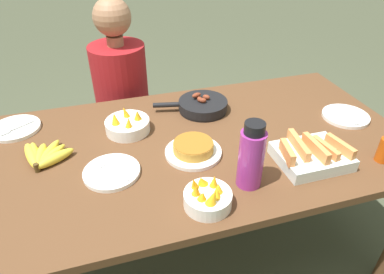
{
  "coord_description": "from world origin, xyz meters",
  "views": [
    {
      "loc": [
        -0.34,
        -1.13,
        1.57
      ],
      "look_at": [
        0.0,
        0.0,
        0.76
      ],
      "focal_mm": 32.0,
      "sensor_mm": 36.0,
      "label": 1
    }
  ],
  "objects_px": {
    "empty_plate_near_front": "(112,172)",
    "empty_plate_far_right": "(15,128)",
    "banana_bunch": "(42,156)",
    "person_figure": "(125,117)",
    "skillet": "(202,105)",
    "melon_tray": "(311,155)",
    "fruit_bowl_mango": "(208,197)",
    "frittata_plate_center": "(193,149)",
    "water_bottle": "(251,156)",
    "fruit_bowl_citrus": "(128,125)",
    "empty_plate_far_left": "(346,116)"
  },
  "relations": [
    {
      "from": "empty_plate_near_front",
      "to": "empty_plate_far_right",
      "type": "relative_size",
      "value": 0.99
    },
    {
      "from": "banana_bunch",
      "to": "person_figure",
      "type": "bearing_deg",
      "value": 58.81
    },
    {
      "from": "skillet",
      "to": "person_figure",
      "type": "distance_m",
      "value": 0.61
    },
    {
      "from": "melon_tray",
      "to": "person_figure",
      "type": "relative_size",
      "value": 0.23
    },
    {
      "from": "fruit_bowl_mango",
      "to": "frittata_plate_center",
      "type": "bearing_deg",
      "value": 82.5
    },
    {
      "from": "person_figure",
      "to": "skillet",
      "type": "bearing_deg",
      "value": -51.63
    },
    {
      "from": "water_bottle",
      "to": "fruit_bowl_citrus",
      "type": "bearing_deg",
      "value": 128.12
    },
    {
      "from": "water_bottle",
      "to": "empty_plate_far_left",
      "type": "bearing_deg",
      "value": 24.38
    },
    {
      "from": "fruit_bowl_citrus",
      "to": "empty_plate_near_front",
      "type": "bearing_deg",
      "value": -110.09
    },
    {
      "from": "empty_plate_far_left",
      "to": "fruit_bowl_citrus",
      "type": "xyz_separation_m",
      "value": [
        -1.0,
        0.18,
        0.02
      ]
    },
    {
      "from": "fruit_bowl_citrus",
      "to": "fruit_bowl_mango",
      "type": "bearing_deg",
      "value": -70.18
    },
    {
      "from": "frittata_plate_center",
      "to": "fruit_bowl_mango",
      "type": "height_order",
      "value": "fruit_bowl_mango"
    },
    {
      "from": "banana_bunch",
      "to": "fruit_bowl_citrus",
      "type": "bearing_deg",
      "value": 17.61
    },
    {
      "from": "melon_tray",
      "to": "empty_plate_near_front",
      "type": "xyz_separation_m",
      "value": [
        -0.75,
        0.15,
        -0.03
      ]
    },
    {
      "from": "frittata_plate_center",
      "to": "empty_plate_far_left",
      "type": "distance_m",
      "value": 0.77
    },
    {
      "from": "empty_plate_near_front",
      "to": "fruit_bowl_mango",
      "type": "xyz_separation_m",
      "value": [
        0.29,
        -0.25,
        0.03
      ]
    },
    {
      "from": "skillet",
      "to": "water_bottle",
      "type": "height_order",
      "value": "water_bottle"
    },
    {
      "from": "banana_bunch",
      "to": "empty_plate_far_right",
      "type": "relative_size",
      "value": 0.99
    },
    {
      "from": "banana_bunch",
      "to": "empty_plate_near_front",
      "type": "xyz_separation_m",
      "value": [
        0.25,
        -0.16,
        -0.01
      ]
    },
    {
      "from": "banana_bunch",
      "to": "empty_plate_far_left",
      "type": "height_order",
      "value": "banana_bunch"
    },
    {
      "from": "skillet",
      "to": "frittata_plate_center",
      "type": "bearing_deg",
      "value": 78.47
    },
    {
      "from": "frittata_plate_center",
      "to": "person_figure",
      "type": "distance_m",
      "value": 0.82
    },
    {
      "from": "banana_bunch",
      "to": "empty_plate_near_front",
      "type": "distance_m",
      "value": 0.3
    },
    {
      "from": "empty_plate_far_left",
      "to": "fruit_bowl_mango",
      "type": "relative_size",
      "value": 1.32
    },
    {
      "from": "melon_tray",
      "to": "empty_plate_far_right",
      "type": "bearing_deg",
      "value": 152.85
    },
    {
      "from": "banana_bunch",
      "to": "fruit_bowl_mango",
      "type": "distance_m",
      "value": 0.68
    },
    {
      "from": "banana_bunch",
      "to": "skillet",
      "type": "xyz_separation_m",
      "value": [
        0.72,
        0.19,
        0.01
      ]
    },
    {
      "from": "banana_bunch",
      "to": "water_bottle",
      "type": "relative_size",
      "value": 0.83
    },
    {
      "from": "melon_tray",
      "to": "water_bottle",
      "type": "height_order",
      "value": "water_bottle"
    },
    {
      "from": "frittata_plate_center",
      "to": "melon_tray",
      "type": "bearing_deg",
      "value": -23.06
    },
    {
      "from": "empty_plate_near_front",
      "to": "empty_plate_far_left",
      "type": "xyz_separation_m",
      "value": [
        1.1,
        0.09,
        -0.0
      ]
    },
    {
      "from": "skillet",
      "to": "frittata_plate_center",
      "type": "xyz_separation_m",
      "value": [
        -0.14,
        -0.33,
        -0.0
      ]
    },
    {
      "from": "melon_tray",
      "to": "fruit_bowl_citrus",
      "type": "relative_size",
      "value": 1.39
    },
    {
      "from": "banana_bunch",
      "to": "empty_plate_far_left",
      "type": "relative_size",
      "value": 1.0
    },
    {
      "from": "melon_tray",
      "to": "fruit_bowl_mango",
      "type": "bearing_deg",
      "value": -167.34
    },
    {
      "from": "empty_plate_far_left",
      "to": "fruit_bowl_citrus",
      "type": "bearing_deg",
      "value": 169.67
    },
    {
      "from": "frittata_plate_center",
      "to": "empty_plate_far_left",
      "type": "height_order",
      "value": "frittata_plate_center"
    },
    {
      "from": "empty_plate_far_right",
      "to": "water_bottle",
      "type": "distance_m",
      "value": 1.06
    },
    {
      "from": "fruit_bowl_citrus",
      "to": "person_figure",
      "type": "bearing_deg",
      "value": 86.85
    },
    {
      "from": "empty_plate_near_front",
      "to": "person_figure",
      "type": "relative_size",
      "value": 0.18
    },
    {
      "from": "empty_plate_far_left",
      "to": "skillet",
      "type": "bearing_deg",
      "value": 157.28
    },
    {
      "from": "melon_tray",
      "to": "skillet",
      "type": "bearing_deg",
      "value": 118.93
    },
    {
      "from": "empty_plate_near_front",
      "to": "fruit_bowl_mango",
      "type": "relative_size",
      "value": 1.31
    },
    {
      "from": "fruit_bowl_mango",
      "to": "empty_plate_far_right",
      "type": "bearing_deg",
      "value": 134.47
    },
    {
      "from": "skillet",
      "to": "fruit_bowl_citrus",
      "type": "bearing_deg",
      "value": 24.54
    },
    {
      "from": "person_figure",
      "to": "banana_bunch",
      "type": "bearing_deg",
      "value": -121.19
    },
    {
      "from": "frittata_plate_center",
      "to": "person_figure",
      "type": "bearing_deg",
      "value": 104.73
    },
    {
      "from": "melon_tray",
      "to": "skillet",
      "type": "xyz_separation_m",
      "value": [
        -0.28,
        0.51,
        -0.01
      ]
    },
    {
      "from": "banana_bunch",
      "to": "skillet",
      "type": "bearing_deg",
      "value": 14.86
    },
    {
      "from": "banana_bunch",
      "to": "empty_plate_near_front",
      "type": "height_order",
      "value": "banana_bunch"
    }
  ]
}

